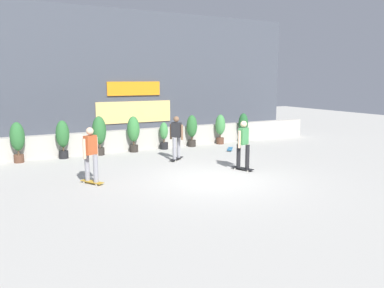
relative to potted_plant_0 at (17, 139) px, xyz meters
name	(u,v)px	position (x,y,z in m)	size (l,w,h in m)	color
ground_plane	(215,180)	(5.17, -5.55, -0.89)	(48.00, 48.00, 0.00)	#B2AFA8
planter_wall	(145,139)	(5.17, 0.45, -0.44)	(18.00, 0.40, 0.90)	#B2ADA3
building_backdrop	(116,76)	(5.18, 4.45, 2.36)	(20.00, 2.08, 6.50)	#424751
potted_plant_0	(17,139)	(0.00, 0.00, 0.00)	(0.52, 0.52, 1.52)	brown
potted_plant_1	(63,136)	(1.61, 0.00, -0.01)	(0.51, 0.51, 1.50)	black
potted_plant_2	(99,132)	(3.05, 0.00, 0.05)	(0.56, 0.56, 1.60)	#2D2823
potted_plant_3	(133,131)	(4.50, 0.00, 0.01)	(0.53, 0.53, 1.53)	#2D2823
potted_plant_4	(164,135)	(5.91, 0.00, -0.25)	(0.37, 0.37, 1.20)	black
potted_plant_5	(192,128)	(7.31, 0.00, -0.05)	(0.49, 0.49, 1.45)	#2D2823
potted_plant_6	(220,127)	(8.85, 0.00, -0.08)	(0.47, 0.47, 1.41)	brown
potted_plant_7	(243,126)	(10.18, 0.00, -0.07)	(0.47, 0.47, 1.42)	black
skater_by_wall_right	(176,136)	(5.39, -2.38, 0.06)	(0.75, 0.65, 1.70)	black
skater_far_right	(91,153)	(1.71, -4.23, 0.06)	(0.57, 0.79, 1.70)	#BF8C26
skater_foreground	(243,143)	(6.69, -4.90, 0.06)	(0.53, 0.82, 1.70)	black
skateboard_near_camera	(230,149)	(8.35, -1.61, -0.82)	(0.64, 0.76, 0.08)	#266699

